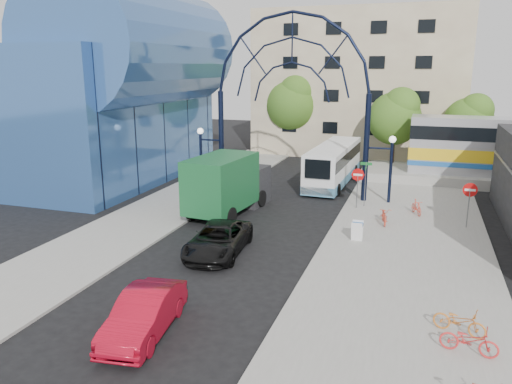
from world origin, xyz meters
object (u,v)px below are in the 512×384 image
(city_bus, at_px, (334,163))
(bike_near_a, at_px, (384,215))
(bike_far_c, at_px, (460,321))
(street_name_sign, at_px, (366,175))
(black_suv, at_px, (218,240))
(do_not_enter_sign, at_px, (470,194))
(tree_north_a, at_px, (396,115))
(green_truck, at_px, (229,184))
(red_sedan, at_px, (144,314))
(stop_sign, at_px, (358,178))
(tree_north_b, at_px, (293,102))
(sandwich_board, at_px, (357,229))
(bike_far_a, at_px, (469,340))
(bike_near_b, at_px, (416,207))
(gateway_arch, at_px, (292,68))
(tree_north_c, at_px, (470,119))

(city_bus, relative_size, bike_near_a, 5.86)
(city_bus, distance_m, bike_far_c, 22.41)
(street_name_sign, distance_m, bike_far_c, 15.54)
(city_bus, distance_m, black_suv, 16.75)
(do_not_enter_sign, height_order, tree_north_a, tree_north_a)
(green_truck, bearing_deg, bike_far_c, -35.99)
(red_sedan, distance_m, bike_near_a, 15.92)
(stop_sign, distance_m, tree_north_b, 20.18)
(stop_sign, distance_m, green_truck, 7.90)
(do_not_enter_sign, relative_size, bike_near_a, 1.37)
(tree_north_a, height_order, bike_near_a, tree_north_a)
(street_name_sign, distance_m, green_truck, 8.51)
(city_bus, bearing_deg, sandwich_board, -73.17)
(sandwich_board, height_order, tree_north_b, tree_north_b)
(do_not_enter_sign, relative_size, red_sedan, 0.56)
(bike_far_a, bearing_deg, bike_near_b, 15.28)
(black_suv, distance_m, bike_near_b, 12.84)
(street_name_sign, bearing_deg, do_not_enter_sign, -24.16)
(stop_sign, height_order, do_not_enter_sign, stop_sign)
(gateway_arch, relative_size, bike_far_c, 8.04)
(bike_near_a, distance_m, bike_near_b, 2.95)
(sandwich_board, relative_size, tree_north_b, 0.12)
(stop_sign, bearing_deg, bike_near_b, -4.66)
(street_name_sign, distance_m, red_sedan, 18.58)
(gateway_arch, height_order, city_bus, gateway_arch)
(sandwich_board, height_order, tree_north_a, tree_north_a)
(gateway_arch, distance_m, street_name_sign, 8.38)
(stop_sign, relative_size, green_truck, 0.34)
(bike_near_a, bearing_deg, sandwich_board, -117.46)
(street_name_sign, height_order, tree_north_b, tree_north_b)
(stop_sign, xyz_separation_m, bike_near_a, (1.88, -2.72, -1.40))
(sandwich_board, bearing_deg, stop_sign, 97.57)
(tree_north_a, bearing_deg, bike_near_a, -88.07)
(sandwich_board, xyz_separation_m, tree_north_b, (-9.48, 23.95, 4.52))
(red_sedan, xyz_separation_m, bike_far_c, (9.88, 3.09, -0.16))
(tree_north_a, height_order, bike_far_a, tree_north_a)
(stop_sign, xyz_separation_m, bike_far_c, (5.15, -14.11, -1.43))
(tree_north_c, distance_m, green_truck, 24.08)
(street_name_sign, height_order, tree_north_c, tree_north_c)
(bike_near_a, bearing_deg, tree_north_c, 64.48)
(stop_sign, bearing_deg, street_name_sign, 56.36)
(city_bus, height_order, bike_near_b, city_bus)
(stop_sign, relative_size, tree_north_c, 0.38)
(sandwich_board, height_order, bike_far_a, sandwich_board)
(do_not_enter_sign, bearing_deg, bike_far_c, -94.95)
(black_suv, distance_m, bike_far_c, 11.30)
(bike_near_a, bearing_deg, bike_far_c, -83.26)
(sandwich_board, distance_m, bike_far_c, 9.19)
(sandwich_board, distance_m, tree_north_a, 20.33)
(tree_north_b, distance_m, bike_far_c, 35.21)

